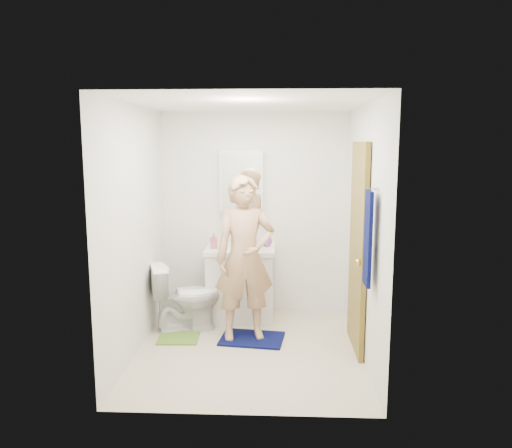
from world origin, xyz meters
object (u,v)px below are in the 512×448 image
Objects in this scene: soap_dispenser at (214,241)px; toothbrush_cup at (267,242)px; man at (245,258)px; medicine_cabinet at (242,181)px; toilet at (186,297)px; vanity_cabinet at (241,285)px; towel at (368,239)px.

toothbrush_cup is at bearing 13.42° from soap_dispenser.
soap_dispenser is 0.69m from man.
medicine_cabinet is 1.48m from toilet.
toothbrush_cup is (0.30, -0.14, -0.70)m from medicine_cabinet.
toilet is (-0.58, -0.38, -0.03)m from vanity_cabinet.
man is at bearing -129.02° from toilet.
soap_dispenser is (0.28, 0.32, 0.56)m from toilet.
toothbrush_cup is at bearing -24.96° from medicine_cabinet.
man is at bearing -106.44° from toothbrush_cup.
man reaches higher than towel.
medicine_cabinet is 0.77m from toothbrush_cup.
towel reaches higher than toothbrush_cup.
vanity_cabinet is at bearing 85.48° from man.
towel reaches higher than vanity_cabinet.
soap_dispenser is 1.41× the size of toothbrush_cup.
man is (0.67, -0.24, 0.50)m from toilet.
toothbrush_cup is at bearing 119.28° from towel.
toothbrush_cup reaches higher than toilet.
towel reaches higher than soap_dispenser.
toothbrush_cup is (0.60, 0.14, -0.04)m from soap_dispenser.
toothbrush_cup reaches higher than vanity_cabinet.
medicine_cabinet is 0.41× the size of man.
medicine_cabinet reaches higher than man.
medicine_cabinet is 0.87× the size of towel.
medicine_cabinet reaches higher than towel.
vanity_cabinet is 1.00× the size of towel.
soap_dispenser is (-0.30, -0.06, 0.54)m from vanity_cabinet.
medicine_cabinet reaches higher than toilet.
medicine_cabinet reaches higher than vanity_cabinet.
soap_dispenser is (-1.48, 1.43, -0.31)m from towel.
toothbrush_cup is 0.07× the size of man.
man reaches higher than toothbrush_cup.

